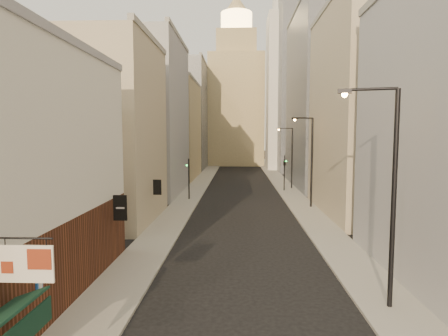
{
  "coord_description": "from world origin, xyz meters",
  "views": [
    {
      "loc": [
        -0.44,
        -7.21,
        7.84
      ],
      "look_at": [
        -1.63,
        23.98,
        5.06
      ],
      "focal_mm": 30.0,
      "sensor_mm": 36.0,
      "label": 1
    }
  ],
  "objects_px": {
    "white_tower": "(285,86)",
    "streetlamp_near": "(388,185)",
    "clock_tower": "(236,97)",
    "traffic_light_left": "(189,171)",
    "streetlamp_mid": "(310,157)",
    "traffic_light_right": "(284,164)",
    "streetlamp_far": "(290,154)"
  },
  "relations": [
    {
      "from": "streetlamp_far",
      "to": "traffic_light_right",
      "type": "distance_m",
      "value": 2.67
    },
    {
      "from": "clock_tower",
      "to": "streetlamp_mid",
      "type": "bearing_deg",
      "value": -82.2
    },
    {
      "from": "streetlamp_mid",
      "to": "traffic_light_right",
      "type": "bearing_deg",
      "value": 74.81
    },
    {
      "from": "traffic_light_left",
      "to": "clock_tower",
      "type": "bearing_deg",
      "value": -95.42
    },
    {
      "from": "streetlamp_mid",
      "to": "streetlamp_far",
      "type": "relative_size",
      "value": 1.09
    },
    {
      "from": "clock_tower",
      "to": "traffic_light_right",
      "type": "height_order",
      "value": "clock_tower"
    },
    {
      "from": "streetlamp_near",
      "to": "traffic_light_right",
      "type": "distance_m",
      "value": 35.24
    },
    {
      "from": "streetlamp_near",
      "to": "streetlamp_far",
      "type": "xyz_separation_m",
      "value": [
        0.9,
        37.27,
        -0.61
      ]
    },
    {
      "from": "streetlamp_far",
      "to": "traffic_light_left",
      "type": "xyz_separation_m",
      "value": [
        -13.37,
        -9.6,
        -1.54
      ]
    },
    {
      "from": "clock_tower",
      "to": "white_tower",
      "type": "relative_size",
      "value": 1.08
    },
    {
      "from": "streetlamp_near",
      "to": "streetlamp_mid",
      "type": "xyz_separation_m",
      "value": [
        1.0,
        23.27,
        -0.14
      ]
    },
    {
      "from": "clock_tower",
      "to": "streetlamp_far",
      "type": "relative_size",
      "value": 5.1
    },
    {
      "from": "white_tower",
      "to": "streetlamp_mid",
      "type": "xyz_separation_m",
      "value": [
        -2.86,
        -45.4,
        -13.1
      ]
    },
    {
      "from": "clock_tower",
      "to": "white_tower",
      "type": "distance_m",
      "value": 17.83
    },
    {
      "from": "streetlamp_near",
      "to": "traffic_light_right",
      "type": "height_order",
      "value": "streetlamp_near"
    },
    {
      "from": "white_tower",
      "to": "traffic_light_right",
      "type": "relative_size",
      "value": 8.3
    },
    {
      "from": "streetlamp_mid",
      "to": "streetlamp_far",
      "type": "bearing_deg",
      "value": 69.54
    },
    {
      "from": "clock_tower",
      "to": "traffic_light_left",
      "type": "height_order",
      "value": "clock_tower"
    },
    {
      "from": "traffic_light_left",
      "to": "streetlamp_mid",
      "type": "bearing_deg",
      "value": 162.04
    },
    {
      "from": "clock_tower",
      "to": "streetlamp_mid",
      "type": "relative_size",
      "value": 4.66
    },
    {
      "from": "streetlamp_near",
      "to": "streetlamp_far",
      "type": "height_order",
      "value": "streetlamp_near"
    },
    {
      "from": "streetlamp_near",
      "to": "streetlamp_mid",
      "type": "bearing_deg",
      "value": 100.89
    },
    {
      "from": "white_tower",
      "to": "traffic_light_right",
      "type": "distance_m",
      "value": 36.84
    },
    {
      "from": "traffic_light_right",
      "to": "streetlamp_mid",
      "type": "bearing_deg",
      "value": 119.32
    },
    {
      "from": "clock_tower",
      "to": "streetlamp_far",
      "type": "height_order",
      "value": "clock_tower"
    },
    {
      "from": "white_tower",
      "to": "streetlamp_near",
      "type": "height_order",
      "value": "white_tower"
    },
    {
      "from": "clock_tower",
      "to": "streetlamp_near",
      "type": "bearing_deg",
      "value": -85.06
    },
    {
      "from": "white_tower",
      "to": "streetlamp_far",
      "type": "height_order",
      "value": "white_tower"
    },
    {
      "from": "clock_tower",
      "to": "traffic_light_right",
      "type": "bearing_deg",
      "value": -81.66
    },
    {
      "from": "streetlamp_near",
      "to": "streetlamp_far",
      "type": "bearing_deg",
      "value": 101.95
    },
    {
      "from": "clock_tower",
      "to": "streetlamp_far",
      "type": "bearing_deg",
      "value": -79.95
    },
    {
      "from": "clock_tower",
      "to": "white_tower",
      "type": "height_order",
      "value": "clock_tower"
    }
  ]
}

